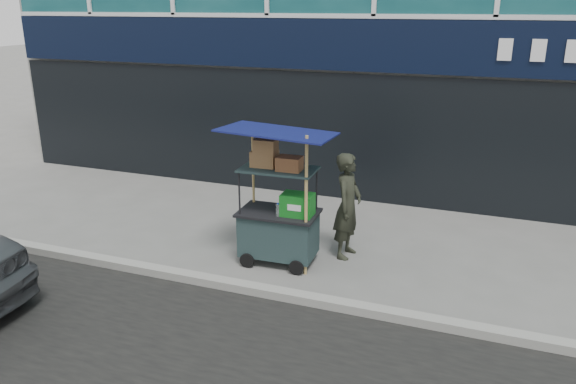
% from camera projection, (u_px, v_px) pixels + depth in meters
% --- Properties ---
extents(ground, '(80.00, 80.00, 0.00)m').
position_uv_depth(ground, '(297.00, 293.00, 7.36)').
color(ground, '#61615C').
rests_on(ground, ground).
extents(curb, '(80.00, 0.18, 0.12)m').
position_uv_depth(curb, '(292.00, 296.00, 7.16)').
color(curb, gray).
rests_on(curb, ground).
extents(vendor_cart, '(1.55, 1.12, 2.03)m').
position_uv_depth(vendor_cart, '(280.00, 217.00, 8.03)').
color(vendor_cart, black).
rests_on(vendor_cart, ground).
extents(vendor_man, '(0.43, 0.61, 1.59)m').
position_uv_depth(vendor_man, '(348.00, 206.00, 8.22)').
color(vendor_man, black).
rests_on(vendor_man, ground).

